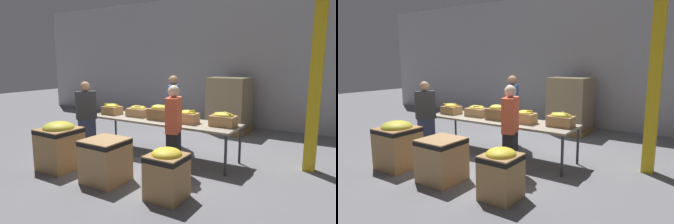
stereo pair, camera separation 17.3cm
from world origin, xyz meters
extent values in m
plane|color=slate|center=(0.00, 0.00, 0.00)|extent=(30.00, 30.00, 0.00)
cube|color=#A8A8AD|center=(0.00, 3.76, 2.00)|extent=(16.00, 0.08, 4.00)
cube|color=#9E937F|center=(0.00, 0.00, 0.76)|extent=(3.30, 0.88, 0.04)
cylinder|color=#38383D|center=(-1.59, -0.38, 0.37)|extent=(0.05, 0.05, 0.74)
cylinder|color=#38383D|center=(1.59, -0.38, 0.37)|extent=(0.05, 0.05, 0.74)
cylinder|color=#38383D|center=(-1.59, 0.38, 0.37)|extent=(0.05, 0.05, 0.74)
cylinder|color=#38383D|center=(1.59, 0.38, 0.37)|extent=(0.05, 0.05, 0.74)
cube|color=#A37A4C|center=(-1.30, -0.05, 0.86)|extent=(0.40, 0.32, 0.18)
ellipsoid|color=yellow|center=(-1.30, -0.05, 0.96)|extent=(0.32, 0.30, 0.11)
ellipsoid|color=yellow|center=(-1.41, -0.10, 1.00)|extent=(0.17, 0.11, 0.04)
ellipsoid|color=yellow|center=(-1.32, 0.03, 0.98)|extent=(0.17, 0.08, 0.04)
ellipsoid|color=yellow|center=(-1.24, -0.05, 1.00)|extent=(0.20, 0.11, 0.05)
ellipsoid|color=yellow|center=(-1.26, -0.09, 1.00)|extent=(0.19, 0.12, 0.04)
cube|color=tan|center=(-0.62, 0.04, 0.86)|extent=(0.46, 0.32, 0.18)
ellipsoid|color=yellow|center=(-0.62, 0.04, 0.96)|extent=(0.37, 0.26, 0.11)
ellipsoid|color=yellow|center=(-0.57, -0.03, 1.01)|extent=(0.16, 0.11, 0.05)
ellipsoid|color=yellow|center=(-0.55, 0.09, 0.99)|extent=(0.12, 0.17, 0.05)
ellipsoid|color=yellow|center=(-0.62, 0.05, 1.00)|extent=(0.21, 0.10, 0.04)
ellipsoid|color=yellow|center=(-0.68, 0.03, 1.00)|extent=(0.12, 0.17, 0.05)
cube|color=olive|center=(-0.02, -0.03, 0.89)|extent=(0.42, 0.30, 0.23)
ellipsoid|color=yellow|center=(-0.02, -0.03, 1.02)|extent=(0.34, 0.25, 0.15)
ellipsoid|color=yellow|center=(0.08, 0.04, 1.05)|extent=(0.19, 0.12, 0.05)
ellipsoid|color=yellow|center=(0.06, 0.01, 1.07)|extent=(0.13, 0.13, 0.04)
ellipsoid|color=yellow|center=(0.00, -0.10, 1.04)|extent=(0.21, 0.08, 0.06)
cube|color=tan|center=(0.66, -0.03, 0.88)|extent=(0.39, 0.30, 0.20)
ellipsoid|color=yellow|center=(0.66, -0.03, 0.98)|extent=(0.32, 0.27, 0.10)
ellipsoid|color=yellow|center=(0.75, -0.04, 1.03)|extent=(0.13, 0.15, 0.05)
ellipsoid|color=yellow|center=(0.70, 0.03, 1.01)|extent=(0.06, 0.20, 0.05)
ellipsoid|color=yellow|center=(0.68, -0.09, 1.01)|extent=(0.17, 0.12, 0.05)
cube|color=#A37A4C|center=(1.35, 0.07, 0.87)|extent=(0.47, 0.31, 0.20)
ellipsoid|color=gold|center=(1.35, 0.07, 0.98)|extent=(0.41, 0.26, 0.12)
ellipsoid|color=gold|center=(1.46, 0.03, 1.03)|extent=(0.15, 0.08, 0.04)
ellipsoid|color=gold|center=(1.36, 0.13, 1.03)|extent=(0.04, 0.16, 0.04)
ellipsoid|color=gold|center=(1.26, 0.08, 1.02)|extent=(0.18, 0.11, 0.03)
cube|color=black|center=(-0.12, 0.72, 0.39)|extent=(0.34, 0.43, 0.79)
cube|color=#2D5199|center=(-0.12, 0.72, 1.11)|extent=(0.38, 0.50, 0.65)
sphere|color=#896042|center=(-0.12, 0.72, 1.55)|extent=(0.22, 0.22, 0.22)
cube|color=#2D3856|center=(-1.52, -0.63, 0.37)|extent=(0.35, 0.40, 0.73)
cube|color=#333338|center=(-1.52, -0.63, 1.04)|extent=(0.40, 0.46, 0.61)
sphere|color=tan|center=(-1.52, -0.63, 1.44)|extent=(0.21, 0.21, 0.21)
cube|color=black|center=(0.75, -0.72, 0.37)|extent=(0.30, 0.40, 0.75)
cube|color=#EA5B3D|center=(0.75, -0.72, 1.05)|extent=(0.33, 0.47, 0.62)
sphere|color=beige|center=(0.75, -0.72, 1.47)|extent=(0.21, 0.21, 0.21)
cube|color=#A37A4C|center=(-1.14, -1.66, 0.38)|extent=(0.66, 0.66, 0.77)
cube|color=black|center=(-1.14, -1.66, 0.71)|extent=(0.66, 0.66, 0.07)
ellipsoid|color=gold|center=(-1.14, -1.66, 0.78)|extent=(0.56, 0.56, 0.23)
cube|color=tan|center=(0.00, -1.66, 0.36)|extent=(0.64, 0.64, 0.72)
cube|color=black|center=(0.00, -1.66, 0.67)|extent=(0.65, 0.65, 0.07)
cube|color=#A37A4C|center=(1.19, -1.66, 0.33)|extent=(0.52, 0.52, 0.66)
cube|color=black|center=(1.19, -1.66, 0.61)|extent=(0.52, 0.52, 0.07)
ellipsoid|color=yellow|center=(1.19, -1.66, 0.67)|extent=(0.44, 0.44, 0.18)
cube|color=gold|center=(2.80, 0.68, 2.00)|extent=(0.20, 0.20, 4.00)
cube|color=olive|center=(0.44, 2.88, 0.07)|extent=(1.13, 1.13, 0.13)
cube|color=#897556|center=(0.44, 2.88, 0.83)|extent=(1.04, 1.04, 1.40)
camera|label=1|loc=(3.37, -5.13, 1.98)|focal=32.00mm
camera|label=2|loc=(3.51, -5.04, 1.98)|focal=32.00mm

